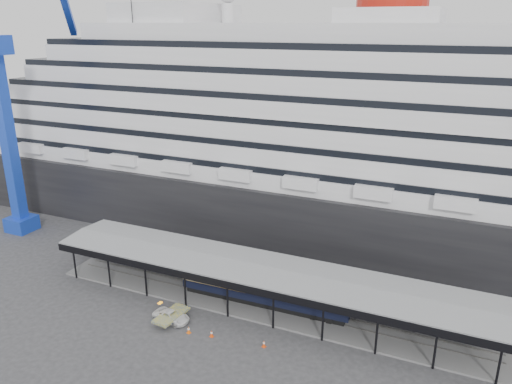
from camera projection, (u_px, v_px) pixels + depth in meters
ground at (247, 326)px, 57.12m from camera, size 200.00×200.00×0.00m
cruise_ship at (332, 120)px, 78.84m from camera, size 130.00×30.00×43.90m
platform_canopy at (264, 288)px, 60.68m from camera, size 56.00×9.18×5.30m
crane_blue at (11, 111)px, 77.16m from camera, size 22.63×19.19×47.60m
port_truck at (171, 316)px, 57.94m from camera, size 4.67×2.54×1.24m
pullman_carriage at (264, 286)px, 60.59m from camera, size 21.42×3.23×20.98m
traffic_cone_left at (189, 330)px, 55.72m from camera, size 0.55×0.55×0.85m
traffic_cone_mid at (212, 333)px, 55.07m from camera, size 0.50×0.50×0.82m
traffic_cone_right at (264, 344)px, 53.35m from camera, size 0.52×0.52×0.80m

